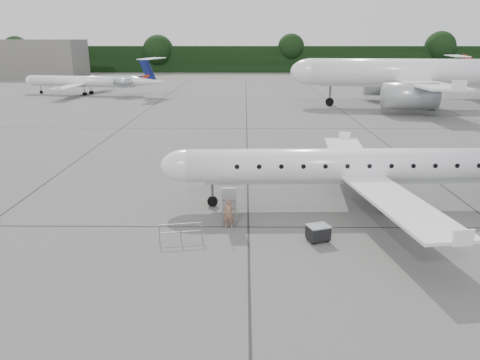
# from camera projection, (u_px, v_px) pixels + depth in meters

# --- Properties ---
(ground) EXTENTS (320.00, 320.00, 0.00)m
(ground) POSITION_uv_depth(u_px,v_px,m) (338.00, 245.00, 23.98)
(ground) COLOR slate
(ground) RESTS_ON ground
(treeline) EXTENTS (260.00, 4.00, 8.00)m
(treeline) POSITION_uv_depth(u_px,v_px,m) (260.00, 59.00, 147.24)
(treeline) COLOR black
(treeline) RESTS_ON ground
(terminal_building) EXTENTS (40.00, 14.00, 10.00)m
(terminal_building) POSITION_uv_depth(u_px,v_px,m) (9.00, 58.00, 128.54)
(terminal_building) COLOR slate
(terminal_building) RESTS_ON ground
(main_regional_jet) EXTENTS (29.27, 21.48, 7.35)m
(main_regional_jet) POSITION_uv_depth(u_px,v_px,m) (368.00, 149.00, 28.73)
(main_regional_jet) COLOR white
(main_regional_jet) RESTS_ON ground
(airstair) EXTENTS (0.92, 2.36, 2.30)m
(airstair) POSITION_uv_depth(u_px,v_px,m) (229.00, 201.00, 27.16)
(airstair) COLOR white
(airstair) RESTS_ON ground
(passenger) EXTENTS (0.65, 0.45, 1.70)m
(passenger) POSITION_uv_depth(u_px,v_px,m) (229.00, 213.00, 25.99)
(passenger) COLOR #885F4A
(passenger) RESTS_ON ground
(safety_railing) EXTENTS (2.18, 0.47, 1.00)m
(safety_railing) POSITION_uv_depth(u_px,v_px,m) (181.00, 233.00, 24.28)
(safety_railing) COLOR gray
(safety_railing) RESTS_ON ground
(baggage_cart) EXTENTS (1.30, 1.18, 0.93)m
(baggage_cart) POSITION_uv_depth(u_px,v_px,m) (318.00, 233.00, 24.39)
(baggage_cart) COLOR black
(baggage_cart) RESTS_ON ground
(bg_narrowbody) EXTENTS (42.98, 32.69, 14.55)m
(bg_narrowbody) POSITION_uv_depth(u_px,v_px,m) (418.00, 59.00, 70.36)
(bg_narrowbody) COLOR white
(bg_narrowbody) RESTS_ON ground
(bg_regional_left) EXTENTS (29.64, 23.75, 6.96)m
(bg_regional_left) POSITION_uv_depth(u_px,v_px,m) (82.00, 76.00, 87.67)
(bg_regional_left) COLOR white
(bg_regional_left) RESTS_ON ground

